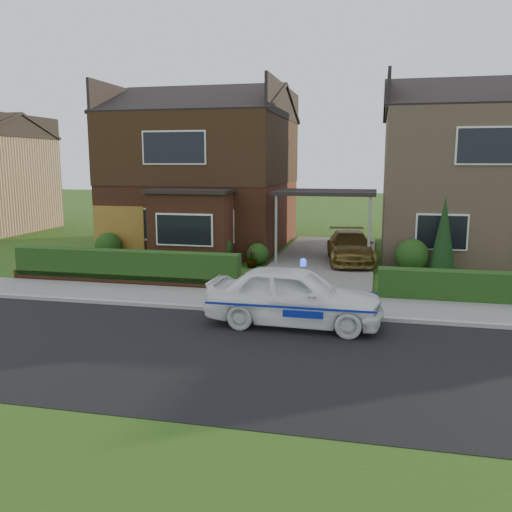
# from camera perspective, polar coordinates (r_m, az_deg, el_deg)

# --- Properties ---
(ground) EXTENTS (120.00, 120.00, 0.00)m
(ground) POSITION_cam_1_polar(r_m,az_deg,el_deg) (10.98, 1.56, -10.68)
(ground) COLOR #244A13
(ground) RESTS_ON ground
(road) EXTENTS (60.00, 6.00, 0.02)m
(road) POSITION_cam_1_polar(r_m,az_deg,el_deg) (10.98, 1.56, -10.68)
(road) COLOR black
(road) RESTS_ON ground
(kerb) EXTENTS (60.00, 0.16, 0.12)m
(kerb) POSITION_cam_1_polar(r_m,az_deg,el_deg) (13.81, 4.03, -6.09)
(kerb) COLOR #9E9993
(kerb) RESTS_ON ground
(sidewalk) EXTENTS (60.00, 2.00, 0.10)m
(sidewalk) POSITION_cam_1_polar(r_m,az_deg,el_deg) (14.82, 4.64, -5.04)
(sidewalk) COLOR slate
(sidewalk) RESTS_ON ground
(driveway) EXTENTS (3.80, 12.00, 0.12)m
(driveway) POSITION_cam_1_polar(r_m,az_deg,el_deg) (21.52, 7.24, -0.37)
(driveway) COLOR #666059
(driveway) RESTS_ON ground
(house_left) EXTENTS (7.50, 9.53, 7.25)m
(house_left) POSITION_cam_1_polar(r_m,az_deg,el_deg) (25.21, -5.29, 9.73)
(house_left) COLOR brown
(house_left) RESTS_ON ground
(house_right) EXTENTS (7.50, 8.06, 7.25)m
(house_right) POSITION_cam_1_polar(r_m,az_deg,el_deg) (24.38, 22.00, 8.71)
(house_right) COLOR tan
(house_right) RESTS_ON ground
(carport_link) EXTENTS (3.80, 3.00, 2.77)m
(carport_link) POSITION_cam_1_polar(r_m,az_deg,el_deg) (21.17, 7.39, 6.54)
(carport_link) COLOR black
(carport_link) RESTS_ON ground
(garage_door) EXTENTS (2.20, 0.10, 2.10)m
(garage_door) POSITION_cam_1_polar(r_m,az_deg,el_deg) (22.68, -14.21, 2.46)
(garage_door) COLOR brown
(garage_door) RESTS_ON ground
(dwarf_wall) EXTENTS (7.70, 0.25, 0.36)m
(dwarf_wall) POSITION_cam_1_polar(r_m,az_deg,el_deg) (17.63, -13.79, -2.45)
(dwarf_wall) COLOR brown
(dwarf_wall) RESTS_ON ground
(hedge_left) EXTENTS (7.50, 0.55, 0.90)m
(hedge_left) POSITION_cam_1_polar(r_m,az_deg,el_deg) (17.79, -13.56, -2.92)
(hedge_left) COLOR #193C13
(hedge_left) RESTS_ON ground
(shrub_left_far) EXTENTS (1.08, 1.08, 1.08)m
(shrub_left_far) POSITION_cam_1_polar(r_m,az_deg,el_deg) (22.46, -15.26, 1.03)
(shrub_left_far) COLOR #193C13
(shrub_left_far) RESTS_ON ground
(shrub_left_mid) EXTENTS (1.32, 1.32, 1.32)m
(shrub_left_mid) POSITION_cam_1_polar(r_m,az_deg,el_deg) (20.54, -4.36, 0.89)
(shrub_left_mid) COLOR #193C13
(shrub_left_mid) RESTS_ON ground
(shrub_left_near) EXTENTS (0.84, 0.84, 0.84)m
(shrub_left_near) POSITION_cam_1_polar(r_m,az_deg,el_deg) (20.46, 0.18, 0.21)
(shrub_left_near) COLOR #193C13
(shrub_left_near) RESTS_ON ground
(shrub_right_near) EXTENTS (1.20, 1.20, 1.20)m
(shrub_right_near) POSITION_cam_1_polar(r_m,az_deg,el_deg) (19.79, 16.08, 0.02)
(shrub_right_near) COLOR #193C13
(shrub_right_near) RESTS_ON ground
(conifer_a) EXTENTS (0.90, 0.90, 2.60)m
(conifer_a) POSITION_cam_1_polar(r_m,az_deg,el_deg) (19.58, 19.13, 1.83)
(conifer_a) COLOR black
(conifer_a) RESTS_ON ground
(police_car) EXTENTS (3.84, 4.24, 1.59)m
(police_car) POSITION_cam_1_polar(r_m,az_deg,el_deg) (12.89, 4.04, -4.26)
(police_car) COLOR white
(police_car) RESTS_ON ground
(driveway_car) EXTENTS (2.15, 4.16, 1.15)m
(driveway_car) POSITION_cam_1_polar(r_m,az_deg,el_deg) (20.73, 9.87, 0.96)
(driveway_car) COLOR brown
(driveway_car) RESTS_ON driveway
(potted_plant_a) EXTENTS (0.44, 0.35, 0.73)m
(potted_plant_a) POSITION_cam_1_polar(r_m,az_deg,el_deg) (20.26, -20.34, -0.67)
(potted_plant_a) COLOR gray
(potted_plant_a) RESTS_ON ground
(potted_plant_b) EXTENTS (0.53, 0.52, 0.75)m
(potted_plant_b) POSITION_cam_1_polar(r_m,az_deg,el_deg) (18.47, -14.57, -1.30)
(potted_plant_b) COLOR gray
(potted_plant_b) RESTS_ON ground
(potted_plant_c) EXTENTS (0.45, 0.45, 0.68)m
(potted_plant_c) POSITION_cam_1_polar(r_m,az_deg,el_deg) (19.92, -0.48, -0.29)
(potted_plant_c) COLOR gray
(potted_plant_c) RESTS_ON ground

